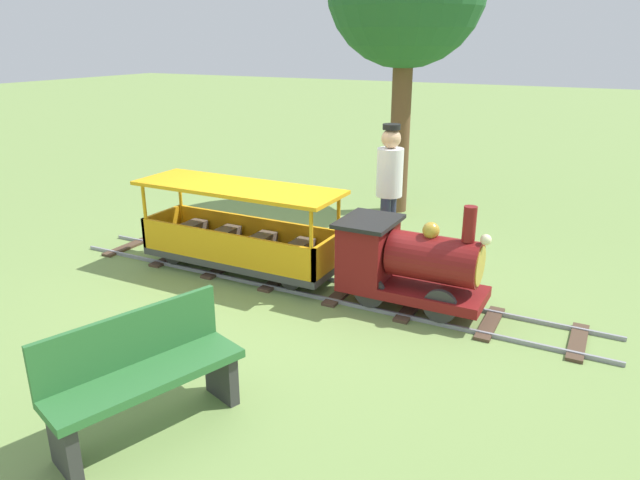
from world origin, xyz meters
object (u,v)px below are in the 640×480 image
Objects in this scene: passenger_car at (239,237)px; park_bench at (143,374)px; conductor_person at (389,183)px; locomotive at (405,261)px.

park_bench is at bearing 21.94° from passenger_car.
passenger_car is 1.45× the size of conductor_person.
locomotive is 0.89× the size of conductor_person.
park_bench is at bearing -4.39° from conductor_person.
passenger_car is (0.00, -1.94, -0.06)m from locomotive.
conductor_person is at bearing 129.68° from passenger_car.
passenger_car is 2.80m from park_bench.
passenger_car is at bearing -90.00° from locomotive.
conductor_person is 1.19× the size of park_bench.
locomotive is at bearing 161.09° from park_bench.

